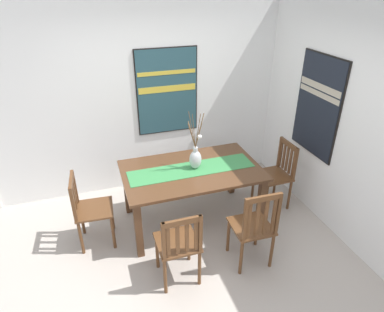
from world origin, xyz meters
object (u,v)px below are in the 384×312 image
Objects in this scene: dining_table at (192,177)px; chair_3 at (254,226)px; centerpiece_vase at (195,158)px; chair_2 at (89,209)px; painting_on_side_wall at (318,106)px; chair_1 at (277,173)px; painting_on_back_wall at (167,92)px; chair_0 at (179,244)px.

dining_table is 1.70× the size of chair_3.
centerpiece_vase is at bearing 109.96° from chair_3.
centerpiece_vase reaches higher than chair_2.
painting_on_side_wall reaches higher than chair_3.
centerpiece_vase is 0.85× the size of chair_2.
painting_on_side_wall is (1.56, -0.11, 0.52)m from centerpiece_vase.
painting_on_side_wall reaches higher than chair_1.
dining_table is 1.26m from chair_2.
chair_3 is at bearing -78.65° from painting_on_back_wall.
centerpiece_vase reaches higher than chair_1.
centerpiece_vase reaches higher than chair_0.
centerpiece_vase is 1.08m from chair_3.
chair_2 reaches higher than dining_table.
centerpiece_vase is 1.65m from painting_on_side_wall.
chair_3 is at bearing -1.22° from chair_0.
painting_on_side_wall is (2.86, -0.07, 0.95)m from chair_2.
chair_0 is 0.97× the size of chair_1.
chair_3 is at bearing -28.80° from chair_2.
centerpiece_vase is 0.62× the size of painting_on_side_wall.
centerpiece_vase reaches higher than dining_table.
chair_3 is 0.79× the size of painting_on_side_wall.
centerpiece_vase is at bearing 1.50° from chair_2.
chair_1 is at bearing -41.80° from painting_on_back_wall.
dining_table is 1.80× the size of chair_1.
chair_0 is 2.40m from painting_on_side_wall.
chair_0 is at bearing 178.78° from chair_3.
chair_2 reaches higher than chair_0.
chair_3 is 2.24m from painting_on_back_wall.
centerpiece_vase is at bearing -86.73° from painting_on_back_wall.
chair_0 is 0.72× the size of painting_on_side_wall.
dining_table is 0.26m from centerpiece_vase.
centerpiece_vase is 1.18m from painting_on_back_wall.
painting_on_back_wall is 0.96× the size of painting_on_side_wall.
chair_1 is 1.02m from painting_on_side_wall.
dining_table is at bearing 179.16° from chair_1.
centerpiece_vase is (0.05, 0.01, 0.26)m from dining_table.
chair_3 is 0.82× the size of painting_on_back_wall.
chair_1 is (1.65, 0.89, 0.01)m from chair_0.
painting_on_side_wall reaches higher than dining_table.
painting_on_back_wall reaches higher than chair_0.
centerpiece_vase is at bearing 176.03° from painting_on_side_wall.
dining_table is 1.84× the size of chair_2.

